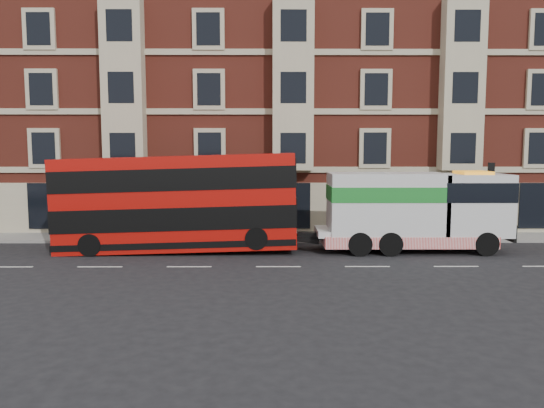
{
  "coord_description": "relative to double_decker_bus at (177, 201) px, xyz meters",
  "views": [
    {
      "loc": [
        -0.41,
        -23.33,
        5.27
      ],
      "look_at": [
        -0.26,
        4.0,
        2.41
      ],
      "focal_mm": 35.0,
      "sensor_mm": 36.0,
      "label": 1
    }
  ],
  "objects": [
    {
      "name": "ground",
      "position": [
        5.13,
        -3.62,
        -2.6
      ],
      "size": [
        120.0,
        120.0,
        0.0
      ],
      "primitive_type": "plane",
      "color": "black",
      "rests_on": "ground"
    },
    {
      "name": "sidewalk",
      "position": [
        5.13,
        3.88,
        -2.52
      ],
      "size": [
        90.0,
        3.0,
        0.15
      ],
      "primitive_type": "cube",
      "color": "slate",
      "rests_on": "ground"
    },
    {
      "name": "victorian_terrace",
      "position": [
        5.63,
        11.38,
        7.47
      ],
      "size": [
        45.0,
        12.0,
        20.4
      ],
      "color": "maroon",
      "rests_on": "ground"
    },
    {
      "name": "lamp_post_west",
      "position": [
        -0.87,
        2.58,
        0.08
      ],
      "size": [
        0.35,
        0.15,
        4.35
      ],
      "color": "black",
      "rests_on": "sidewalk"
    },
    {
      "name": "lamp_post_east",
      "position": [
        17.13,
        2.58,
        0.08
      ],
      "size": [
        0.35,
        0.15,
        4.35
      ],
      "color": "black",
      "rests_on": "sidewalk"
    },
    {
      "name": "double_decker_bus",
      "position": [
        0.0,
        0.0,
        0.0
      ],
      "size": [
        12.11,
        2.78,
        4.9
      ],
      "color": "#A70E09",
      "rests_on": "ground"
    },
    {
      "name": "tow_truck",
      "position": [
        12.06,
        0.0,
        -0.45
      ],
      "size": [
        9.7,
        2.87,
        4.04
      ],
      "color": "silver",
      "rests_on": "ground"
    },
    {
      "name": "pedestrian",
      "position": [
        -0.61,
        3.28,
        -1.5
      ],
      "size": [
        0.81,
        0.68,
        1.9
      ],
      "primitive_type": "imported",
      "rotation": [
        0.0,
        0.0,
        -0.38
      ],
      "color": "#1E1932",
      "rests_on": "sidewalk"
    }
  ]
}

